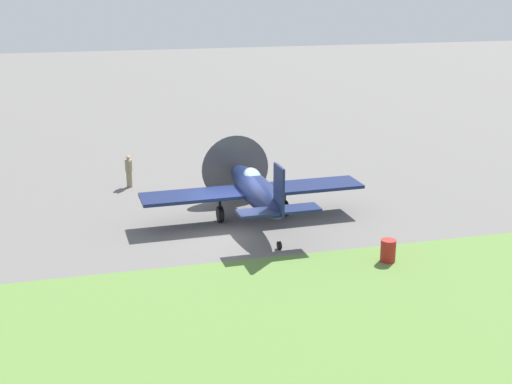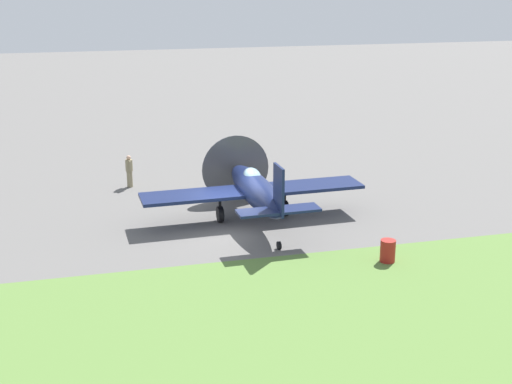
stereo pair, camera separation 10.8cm
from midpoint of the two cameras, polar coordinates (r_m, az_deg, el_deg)
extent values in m
plane|color=#605E5B|center=(31.14, -2.35, -2.98)|extent=(160.00, 160.00, 0.00)
cube|color=#567A38|center=(23.01, 2.63, -10.66)|extent=(120.00, 11.00, 0.01)
ellipsoid|color=#141E47|center=(31.36, -0.10, 0.17)|extent=(1.54, 7.32, 1.33)
cube|color=#141E47|center=(31.80, -0.31, 0.12)|extent=(10.33, 2.12, 0.15)
cube|color=#141E47|center=(28.05, 1.79, 0.14)|extent=(0.14, 1.18, 2.03)
cube|color=#141E47|center=(28.31, 1.77, -1.52)|extent=(3.45, 1.06, 0.11)
cone|color=#B7B24C|center=(34.99, -1.88, 1.98)|extent=(0.71, 0.77, 0.69)
cylinder|color=#4C4C51|center=(34.79, -1.79, 1.89)|extent=(3.43, 0.14, 3.43)
ellipsoid|color=#8CB2C6|center=(31.82, -0.42, 1.30)|extent=(0.79, 1.52, 0.75)
cylinder|color=black|center=(31.85, -3.05, -1.83)|extent=(0.26, 0.73, 0.73)
cylinder|color=black|center=(31.69, -3.07, -0.95)|extent=(0.13, 0.13, 1.03)
cylinder|color=black|center=(32.66, 2.26, -1.33)|extent=(0.26, 0.73, 0.73)
cylinder|color=black|center=(32.50, 2.27, -0.47)|extent=(0.13, 0.13, 1.03)
cylinder|color=black|center=(28.73, 1.81, -4.39)|extent=(0.14, 0.35, 0.34)
cylinder|color=#847A5B|center=(37.66, -10.42, 1.05)|extent=(0.30, 0.30, 0.88)
cylinder|color=#847A5B|center=(37.46, -10.48, 2.15)|extent=(0.38, 0.38, 0.62)
sphere|color=tan|center=(37.35, -10.52, 2.78)|extent=(0.23, 0.23, 0.23)
cylinder|color=#847A5B|center=(37.70, -10.57, 2.25)|extent=(0.11, 0.11, 0.59)
cylinder|color=#847A5B|center=(37.21, -10.39, 2.06)|extent=(0.11, 0.11, 0.59)
cylinder|color=maroon|center=(27.92, 10.66, -4.75)|extent=(0.60, 0.60, 0.90)
camera|label=1|loc=(0.05, -90.10, -0.03)|focal=48.83mm
camera|label=2|loc=(0.05, 89.90, 0.03)|focal=48.83mm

